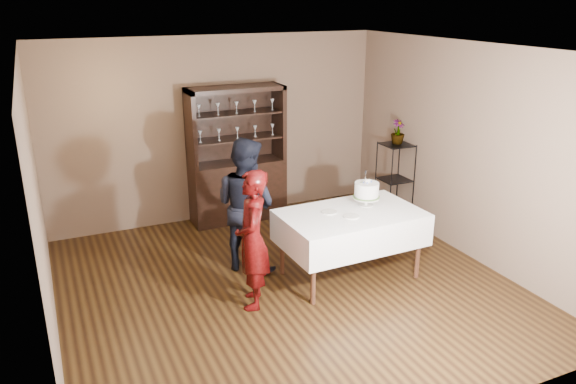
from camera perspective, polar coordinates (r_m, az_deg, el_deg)
name	(u,v)px	position (r m, az deg, el deg)	size (l,w,h in m)	color
floor	(287,286)	(6.65, -0.08, -9.55)	(5.00, 5.00, 0.00)	black
ceiling	(287,49)	(5.85, -0.09, 14.30)	(5.00, 5.00, 0.00)	white
back_wall	(217,129)	(8.38, -7.18, 6.34)	(5.00, 0.02, 2.70)	brown
wall_left	(39,211)	(5.63, -23.98, -1.74)	(0.02, 5.00, 2.70)	brown
wall_right	(467,152)	(7.46, 17.75, 3.94)	(0.02, 5.00, 2.70)	brown
china_hutch	(237,177)	(8.39, -5.17, 1.57)	(1.40, 0.48, 2.00)	black
plant_etagere	(395,179)	(8.41, 10.78, 1.26)	(0.42, 0.42, 1.20)	black
cake_table	(351,228)	(6.66, 6.37, -3.63)	(1.66, 1.05, 0.82)	white
woman	(252,240)	(5.98, -3.64, -4.86)	(0.56, 0.37, 1.54)	#320404
man	(246,205)	(6.78, -4.33, -1.29)	(0.81, 0.63, 1.66)	black
cake	(367,191)	(6.78, 7.98, 0.08)	(0.37, 0.37, 0.45)	silver
plate_near	(351,216)	(6.46, 6.46, -2.47)	(0.19, 0.19, 0.01)	silver
plate_far	(329,212)	(6.56, 4.21, -2.03)	(0.18, 0.18, 0.01)	silver
potted_plant	(398,132)	(8.26, 11.10, 6.02)	(0.20, 0.20, 0.35)	#4B6F35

